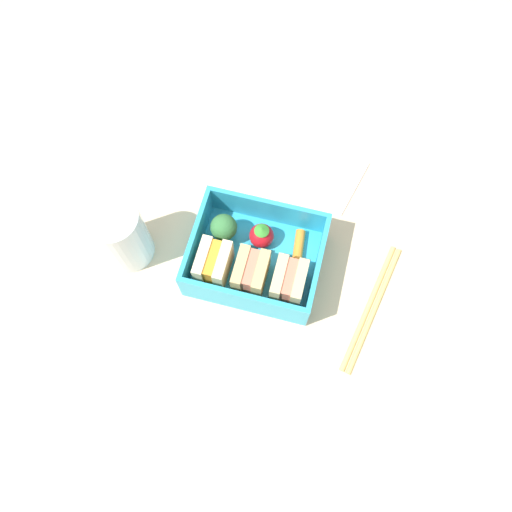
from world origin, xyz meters
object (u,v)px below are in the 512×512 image
(sandwich_center, at_px, (213,263))
(broccoli_floret, at_px, (224,228))
(folded_napkin, at_px, (308,166))
(sandwich_left, at_px, (289,282))
(chopstick_pair, at_px, (372,307))
(carrot_stick_far_left, at_px, (298,250))
(drinking_glass, at_px, (121,235))
(strawberry_far_left, at_px, (262,236))
(sandwich_center_left, at_px, (251,272))

(sandwich_center, height_order, broccoli_floret, same)
(sandwich_center, distance_m, folded_napkin, 0.21)
(sandwich_left, distance_m, chopstick_pair, 0.11)
(carrot_stick_far_left, bearing_deg, sandwich_center, 27.24)
(folded_napkin, bearing_deg, broccoli_floret, 59.05)
(sandwich_left, xyz_separation_m, chopstick_pair, (-0.11, -0.00, -0.03))
(carrot_stick_far_left, distance_m, drinking_glass, 0.22)
(drinking_glass, relative_size, folded_napkin, 0.67)
(sandwich_left, relative_size, sandwich_center, 1.00)
(carrot_stick_far_left, height_order, broccoli_floret, broccoli_floret)
(broccoli_floret, bearing_deg, sandwich_left, 153.49)
(chopstick_pair, xyz_separation_m, folded_napkin, (0.12, -0.18, -0.00))
(carrot_stick_far_left, relative_size, strawberry_far_left, 1.44)
(broccoli_floret, xyz_separation_m, drinking_glass, (0.12, 0.05, 0.01))
(drinking_glass, bearing_deg, carrot_stick_far_left, -167.43)
(drinking_glass, bearing_deg, broccoli_floret, -158.92)
(chopstick_pair, height_order, drinking_glass, drinking_glass)
(sandwich_center_left, relative_size, chopstick_pair, 0.28)
(sandwich_center, distance_m, broccoli_floret, 0.05)
(sandwich_center, distance_m, strawberry_far_left, 0.07)
(broccoli_floret, relative_size, chopstick_pair, 0.26)
(chopstick_pair, bearing_deg, sandwich_center, 1.08)
(chopstick_pair, bearing_deg, strawberry_far_left, -17.67)
(chopstick_pair, height_order, folded_napkin, chopstick_pair)
(sandwich_center, bearing_deg, broccoli_floret, -90.04)
(carrot_stick_far_left, bearing_deg, broccoli_floret, 1.49)
(sandwich_left, xyz_separation_m, folded_napkin, (0.01, -0.19, -0.03))
(sandwich_center, distance_m, chopstick_pair, 0.21)
(drinking_glass, bearing_deg, sandwich_left, 179.44)
(sandwich_center_left, bearing_deg, chopstick_pair, -178.59)
(broccoli_floret, height_order, chopstick_pair, broccoli_floret)
(sandwich_left, xyz_separation_m, broccoli_floret, (0.10, -0.05, 0.01))
(drinking_glass, bearing_deg, folded_napkin, -137.63)
(carrot_stick_far_left, distance_m, broccoli_floret, 0.10)
(chopstick_pair, relative_size, drinking_glass, 1.80)
(sandwich_left, relative_size, broccoli_floret, 1.11)
(sandwich_center, bearing_deg, drinking_glass, -1.02)
(broccoli_floret, xyz_separation_m, folded_napkin, (-0.08, -0.14, -0.04))
(carrot_stick_far_left, relative_size, broccoli_floret, 1.18)
(folded_napkin, bearing_deg, drinking_glass, 42.37)
(broccoli_floret, xyz_separation_m, chopstick_pair, (-0.21, 0.04, -0.04))
(drinking_glass, bearing_deg, chopstick_pair, -179.69)
(sandwich_left, xyz_separation_m, strawberry_far_left, (0.05, -0.05, -0.01))
(sandwich_center, relative_size, strawberry_far_left, 1.35)
(sandwich_center_left, xyz_separation_m, drinking_glass, (0.17, -0.00, 0.02))
(sandwich_left, distance_m, sandwich_center, 0.10)
(sandwich_center, relative_size, chopstick_pair, 0.28)
(sandwich_center, xyz_separation_m, carrot_stick_far_left, (-0.10, -0.05, -0.02))
(sandwich_center, relative_size, drinking_glass, 0.51)
(broccoli_floret, height_order, drinking_glass, drinking_glass)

